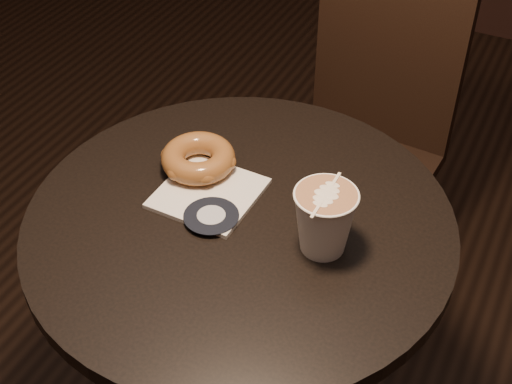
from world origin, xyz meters
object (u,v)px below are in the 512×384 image
Objects in this scene: cafe_table at (241,298)px; chair at (369,120)px; pastry_bag at (209,193)px; latte_cup at (324,221)px; doughnut at (198,158)px.

cafe_table is 0.81× the size of chair.
cafe_table is 0.22m from pastry_bag.
cafe_table is 4.76× the size of pastry_bag.
pastry_bag is 1.46× the size of latte_cup.
chair reaches higher than cafe_table.
pastry_bag is (-0.08, -0.65, 0.24)m from chair.
doughnut is (-0.05, 0.05, 0.02)m from pastry_bag.
latte_cup is at bearing -74.87° from chair.
cafe_table is 6.93× the size of latte_cup.
pastry_bag is 0.22m from latte_cup.
doughnut is (-0.13, -0.60, 0.26)m from chair.
chair is (0.01, 0.67, -0.03)m from cafe_table.
latte_cup is at bearing -6.01° from pastry_bag.
doughnut is 1.18× the size of latte_cup.
doughnut is 0.27m from latte_cup.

